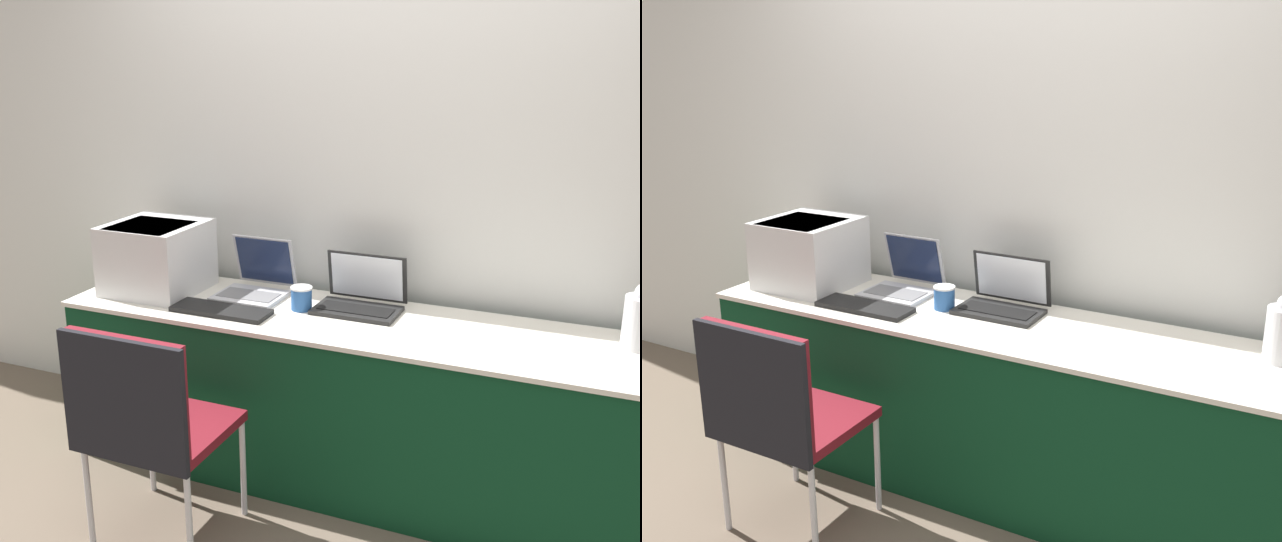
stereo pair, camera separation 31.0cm
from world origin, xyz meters
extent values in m
plane|color=#6B5B4C|center=(0.00, 0.00, 0.00)|extent=(14.00, 14.00, 0.00)
cube|color=silver|center=(0.00, 0.68, 1.30)|extent=(8.00, 0.05, 2.60)
cube|color=#0C381E|center=(0.00, 0.29, 0.36)|extent=(2.48, 0.58, 0.73)
cube|color=silver|center=(0.00, 0.29, 0.74)|extent=(2.50, 0.60, 0.02)
cube|color=silver|center=(-0.95, 0.30, 0.90)|extent=(0.39, 0.40, 0.31)
cube|color=#51565B|center=(-0.95, 0.26, 1.03)|extent=(0.32, 0.31, 0.06)
cube|color=#B7B7BC|center=(-0.51, 0.36, 0.76)|extent=(0.30, 0.24, 0.02)
cube|color=slate|center=(-0.51, 0.35, 0.77)|extent=(0.26, 0.13, 0.00)
cube|color=#B7B7BC|center=(-0.51, 0.52, 0.88)|extent=(0.30, 0.07, 0.23)
cube|color=#192342|center=(-0.51, 0.51, 0.88)|extent=(0.27, 0.06, 0.21)
cube|color=black|center=(-0.01, 0.37, 0.76)|extent=(0.36, 0.21, 0.02)
cube|color=black|center=(-0.01, 0.36, 0.77)|extent=(0.31, 0.12, 0.00)
cube|color=black|center=(-0.01, 0.50, 0.87)|extent=(0.36, 0.04, 0.21)
cube|color=silver|center=(-0.01, 0.49, 0.87)|extent=(0.32, 0.04, 0.19)
cube|color=black|center=(-0.53, 0.15, 0.76)|extent=(0.43, 0.15, 0.02)
cylinder|color=#285699|center=(-0.24, 0.32, 0.79)|extent=(0.09, 0.09, 0.09)
cylinder|color=white|center=(-0.24, 0.32, 0.84)|extent=(0.09, 0.09, 0.01)
cube|color=maroon|center=(-0.52, -0.32, 0.44)|extent=(0.48, 0.43, 0.04)
cube|color=maroon|center=(-0.52, -0.52, 0.67)|extent=(0.48, 0.03, 0.43)
cylinder|color=silver|center=(-0.74, -0.12, 0.21)|extent=(0.02, 0.02, 0.42)
cylinder|color=silver|center=(-0.30, -0.12, 0.21)|extent=(0.02, 0.02, 0.42)
cylinder|color=silver|center=(-0.74, -0.52, 0.21)|extent=(0.02, 0.02, 0.42)
cylinder|color=silver|center=(-0.30, -0.52, 0.21)|extent=(0.02, 0.02, 0.42)
cube|color=black|center=(-0.52, -0.55, 0.65)|extent=(0.50, 0.02, 0.47)
camera|label=1|loc=(1.01, -2.42, 1.82)|focal=42.00mm
camera|label=2|loc=(1.29, -2.28, 1.82)|focal=42.00mm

